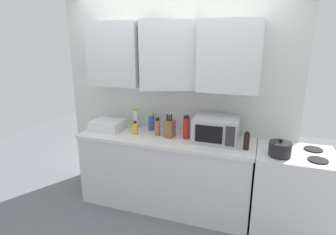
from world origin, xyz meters
TOP-DOWN VIEW (x-y plane):
  - wall_back_with_cabinets at (-0.00, -0.07)m, footprint 2.92×0.56m
  - counter_run at (0.00, -0.30)m, footprint 2.05×0.63m
  - stove_range at (1.41, -0.32)m, footprint 0.76×0.64m
  - kettle at (1.24, -0.46)m, footprint 0.21×0.21m
  - microwave at (0.58, -0.27)m, footprint 0.48×0.37m
  - dish_rack at (-0.77, -0.30)m, footprint 0.38×0.30m
  - knife_block at (0.05, -0.29)m, footprint 0.12×0.13m
  - bottle_yellow_mustard at (-0.36, -0.34)m, footprint 0.06×0.06m
  - bottle_white_jar at (-0.46, -0.11)m, footprint 0.06×0.06m
  - bottle_spice_jar at (-0.10, -0.28)m, footprint 0.06×0.06m
  - bottle_red_sauce at (0.25, -0.28)m, footprint 0.08×0.08m
  - bottle_blue_cleaner at (-0.24, -0.13)m, footprint 0.08×0.08m
  - bottle_soy_dark at (0.92, -0.39)m, footprint 0.06×0.06m

SIDE VIEW (x-z plane):
  - counter_run at x=0.00m, z-range 0.00..0.90m
  - stove_range at x=1.41m, z-range 0.00..0.91m
  - dish_rack at x=-0.77m, z-range 0.90..1.02m
  - bottle_yellow_mustard at x=-0.36m, z-range 0.89..1.06m
  - kettle at x=1.24m, z-range 0.89..1.06m
  - bottle_soy_dark at x=0.92m, z-range 0.89..1.09m
  - bottle_spice_jar at x=-0.10m, z-range 0.90..1.11m
  - bottle_blue_cleaner at x=-0.24m, z-range 0.89..1.11m
  - knife_block at x=0.05m, z-range 0.87..1.14m
  - bottle_white_jar at x=-0.46m, z-range 0.89..1.14m
  - bottle_red_sauce at x=0.25m, z-range 0.89..1.16m
  - microwave at x=0.58m, z-range 0.90..1.18m
  - wall_back_with_cabinets at x=0.00m, z-range 0.27..2.87m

